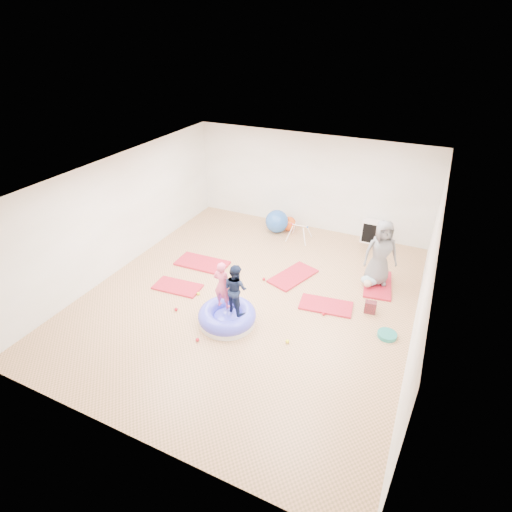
% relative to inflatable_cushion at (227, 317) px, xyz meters
% --- Properties ---
extents(room, '(7.01, 8.01, 2.81)m').
position_rel_inflatable_cushion_xyz_m(room, '(0.03, 1.04, 1.25)').
color(room, tan).
rests_on(room, ground).
extents(gym_mat_front_left, '(1.15, 0.64, 0.05)m').
position_rel_inflatable_cushion_xyz_m(gym_mat_front_left, '(-1.67, 0.61, -0.12)').
color(gym_mat_front_left, '#C72246').
rests_on(gym_mat_front_left, ground).
extents(gym_mat_mid_left, '(1.36, 0.72, 0.06)m').
position_rel_inflatable_cushion_xyz_m(gym_mat_mid_left, '(-1.70, 1.76, -0.12)').
color(gym_mat_mid_left, '#C72246').
rests_on(gym_mat_mid_left, ground).
extents(gym_mat_center_back, '(1.01, 1.39, 0.05)m').
position_rel_inflatable_cushion_xyz_m(gym_mat_center_back, '(0.64, 2.19, -0.12)').
color(gym_mat_center_back, '#C72246').
rests_on(gym_mat_center_back, ground).
extents(gym_mat_right, '(1.20, 0.71, 0.05)m').
position_rel_inflatable_cushion_xyz_m(gym_mat_right, '(1.71, 1.39, -0.12)').
color(gym_mat_right, '#C72246').
rests_on(gym_mat_right, ground).
extents(gym_mat_rear_right, '(0.80, 1.32, 0.05)m').
position_rel_inflatable_cushion_xyz_m(gym_mat_rear_right, '(2.59, 2.72, -0.12)').
color(gym_mat_rear_right, '#C72246').
rests_on(gym_mat_rear_right, ground).
extents(inflatable_cushion, '(1.20, 1.20, 0.38)m').
position_rel_inflatable_cushion_xyz_m(inflatable_cushion, '(0.00, 0.00, 0.00)').
color(inflatable_cushion, silver).
rests_on(inflatable_cushion, ground).
extents(child_pink, '(0.39, 0.26, 1.07)m').
position_rel_inflatable_cushion_xyz_m(child_pink, '(-0.14, 0.11, 0.73)').
color(child_pink, '#F15479').
rests_on(child_pink, inflatable_cushion).
extents(child_navy, '(0.64, 0.58, 1.08)m').
position_rel_inflatable_cushion_xyz_m(child_navy, '(0.17, 0.10, 0.74)').
color(child_navy, '#141D38').
rests_on(child_navy, inflatable_cushion).
extents(adult_caregiver, '(0.92, 0.79, 1.59)m').
position_rel_inflatable_cushion_xyz_m(adult_caregiver, '(2.53, 2.76, 0.70)').
color(adult_caregiver, slate).
rests_on(adult_caregiver, gym_mat_rear_right).
extents(infant, '(0.39, 0.39, 0.23)m').
position_rel_inflatable_cushion_xyz_m(infant, '(2.40, 2.53, 0.02)').
color(infant, '#9ABDC8').
rests_on(infant, gym_mat_rear_right).
extents(ball_pit_balls, '(3.02, 2.59, 0.08)m').
position_rel_inflatable_cushion_xyz_m(ball_pit_balls, '(-0.00, 0.37, -0.11)').
color(ball_pit_balls, red).
rests_on(ball_pit_balls, ground).
extents(exercise_ball_blue, '(0.68, 0.68, 0.68)m').
position_rel_inflatable_cushion_xyz_m(exercise_ball_blue, '(-0.66, 4.29, 0.19)').
color(exercise_ball_blue, '#2456A8').
rests_on(exercise_ball_blue, ground).
extents(exercise_ball_orange, '(0.43, 0.43, 0.43)m').
position_rel_inflatable_cushion_xyz_m(exercise_ball_orange, '(-0.36, 4.53, 0.07)').
color(exercise_ball_orange, '#D54914').
rests_on(exercise_ball_orange, ground).
extents(infant_play_gym, '(0.62, 0.59, 0.48)m').
position_rel_inflatable_cushion_xyz_m(infant_play_gym, '(0.12, 4.07, 0.17)').
color(infant_play_gym, white).
rests_on(infant_play_gym, ground).
extents(cube_shelf, '(0.65, 0.32, 0.65)m').
position_rel_inflatable_cushion_xyz_m(cube_shelf, '(2.05, 4.83, 0.18)').
color(cube_shelf, white).
rests_on(cube_shelf, ground).
extents(balance_disc, '(0.38, 0.38, 0.08)m').
position_rel_inflatable_cushion_xyz_m(balance_disc, '(3.09, 0.95, -0.11)').
color(balance_disc, '#208175').
rests_on(balance_disc, ground).
extents(backpack, '(0.26, 0.18, 0.28)m').
position_rel_inflatable_cushion_xyz_m(backpack, '(2.62, 1.58, -0.01)').
color(backpack, maroon).
rests_on(backpack, ground).
extents(yellow_toy, '(0.21, 0.21, 0.03)m').
position_rel_inflatable_cushion_xyz_m(yellow_toy, '(-0.22, -0.17, -0.13)').
color(yellow_toy, '#FFFB1C').
rests_on(yellow_toy, ground).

